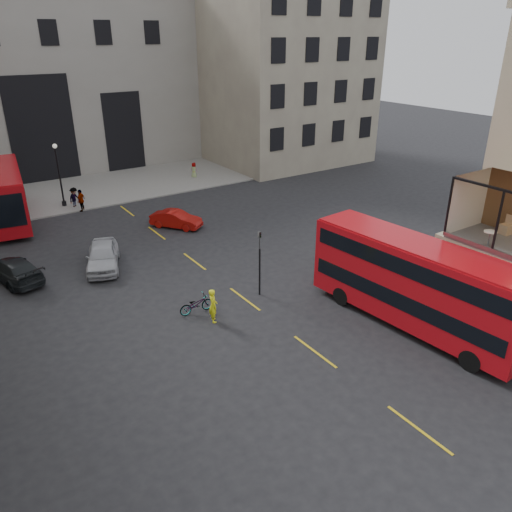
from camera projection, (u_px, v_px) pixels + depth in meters
ground at (452, 409)px, 19.62m from camera, size 140.00×140.00×0.00m
gateway at (22, 78)px, 49.50m from camera, size 35.00×10.60×18.00m
building_right at (274, 63)px, 55.77m from camera, size 16.60×18.60×20.00m
pavement_far at (53, 195)px, 45.27m from camera, size 40.00×12.00×0.12m
traffic_light_near at (260, 255)px, 27.19m from camera, size 0.16×0.20×3.80m
street_lamp_b at (60, 179)px, 41.29m from camera, size 0.36×0.36×5.33m
bus_near at (415, 281)px, 24.26m from camera, size 3.53×11.33×4.45m
bus_far at (6, 192)px, 38.08m from camera, size 3.70×10.72×4.19m
car_a at (103, 256)px, 31.08m from camera, size 3.43×5.07×1.60m
car_b at (176, 219)px, 37.60m from camera, size 3.44×3.95×1.29m
car_c at (14, 270)px, 29.47m from camera, size 3.02×5.14×1.40m
bicycle at (196, 304)px, 26.18m from camera, size 1.90×0.74×0.99m
cyclist at (213, 306)px, 25.22m from camera, size 0.62×0.76×1.82m
pedestrian_b at (74, 198)px, 41.64m from camera, size 1.31×1.21×1.77m
pedestrian_c at (81, 200)px, 40.90m from camera, size 1.09×1.08×1.85m
pedestrian_d at (194, 170)px, 50.33m from camera, size 0.86×0.91×1.57m
cafe_table_far at (490, 236)px, 22.64m from camera, size 0.57×0.57×0.72m
cafe_chair_d at (506, 229)px, 24.06m from camera, size 0.50×0.50×0.93m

